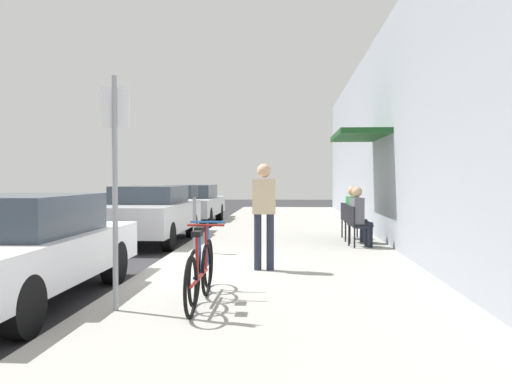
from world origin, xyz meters
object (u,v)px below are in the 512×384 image
at_px(bicycle_1, 199,275).
at_px(cafe_chair_0, 357,223).
at_px(pedestrian_standing, 264,208).
at_px(cafe_chair_1, 352,221).
at_px(parked_car_1, 149,213).
at_px(parking_meter, 194,214).
at_px(bicycle_0, 202,268).
at_px(seated_patron_0, 359,214).
at_px(seated_patron_1, 355,212).
at_px(cafe_chair_2, 348,218).
at_px(parked_car_2, 192,203).
at_px(parked_car_0, 17,248).
at_px(street_sign, 115,174).

relative_size(bicycle_1, cafe_chair_0, 1.97).
distance_m(cafe_chair_0, pedestrian_standing, 3.51).
bearing_deg(cafe_chair_1, parked_car_1, 173.17).
relative_size(bicycle_1, cafe_chair_1, 1.97).
distance_m(parking_meter, cafe_chair_0, 3.47).
xyz_separation_m(bicycle_1, pedestrian_standing, (0.62, 2.41, 0.64)).
distance_m(bicycle_0, pedestrian_standing, 2.14).
relative_size(seated_patron_0, cafe_chair_1, 1.48).
xyz_separation_m(seated_patron_1, cafe_chair_2, (-0.06, 0.81, -0.19)).
xyz_separation_m(parked_car_2, pedestrian_standing, (3.02, -9.91, 0.41)).
xyz_separation_m(bicycle_0, pedestrian_standing, (0.68, 1.93, 0.64)).
distance_m(seated_patron_0, cafe_chair_1, 0.78).
height_order(parking_meter, seated_patron_0, parking_meter).
relative_size(parked_car_0, seated_patron_0, 3.41).
distance_m(bicycle_1, cafe_chair_1, 6.60).
xyz_separation_m(parked_car_0, pedestrian_standing, (3.02, 1.96, 0.41)).
height_order(parked_car_1, pedestrian_standing, pedestrian_standing).
bearing_deg(bicycle_1, parked_car_0, 169.32).
height_order(bicycle_1, seated_patron_0, seated_patron_0).
bearing_deg(parked_car_2, bicycle_1, -79.00).
xyz_separation_m(parked_car_0, parked_car_1, (0.00, 6.26, 0.02)).
height_order(street_sign, seated_patron_0, street_sign).
relative_size(parked_car_1, parked_car_2, 1.00).
bearing_deg(parking_meter, bicycle_1, -78.96).
distance_m(street_sign, cafe_chair_1, 7.27).
height_order(parked_car_2, seated_patron_1, seated_patron_1).
height_order(parking_meter, seated_patron_1, parking_meter).
bearing_deg(parked_car_0, parked_car_2, 90.00).
relative_size(parked_car_0, parking_meter, 3.33).
bearing_deg(pedestrian_standing, cafe_chair_1, 63.66).
xyz_separation_m(parked_car_0, seated_patron_1, (4.92, 5.68, 0.10)).
bearing_deg(street_sign, bicycle_0, 40.86).
xyz_separation_m(bicycle_1, seated_patron_0, (2.52, 5.37, 0.34)).
height_order(bicycle_0, bicycle_1, same).
relative_size(parking_meter, cafe_chair_2, 1.52).
relative_size(street_sign, seated_patron_0, 2.02).
height_order(bicycle_0, seated_patron_1, seated_patron_1).
bearing_deg(street_sign, cafe_chair_0, 59.06).
height_order(cafe_chair_1, seated_patron_1, seated_patron_1).
relative_size(parking_meter, seated_patron_1, 1.02).
bearing_deg(street_sign, cafe_chair_1, 62.20).
relative_size(parked_car_0, cafe_chair_2, 5.06).
bearing_deg(pedestrian_standing, bicycle_0, -109.35).
xyz_separation_m(cafe_chair_1, pedestrian_standing, (-1.84, -3.71, 0.50)).
bearing_deg(parked_car_1, bicycle_0, -69.38).
bearing_deg(parked_car_0, bicycle_1, -10.68).
bearing_deg(cafe_chair_2, pedestrian_standing, -112.06).
bearing_deg(bicycle_0, parked_car_0, -179.23).
distance_m(bicycle_0, bicycle_1, 0.49).
relative_size(parked_car_2, seated_patron_0, 3.41).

